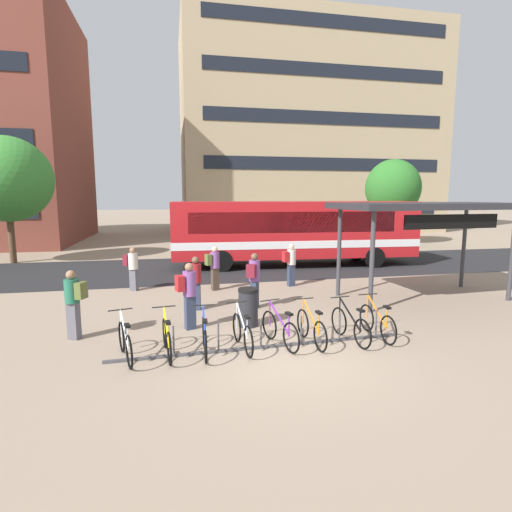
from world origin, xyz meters
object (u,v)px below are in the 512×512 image
parked_bicycle_black_6 (350,326)px  commuter_olive_pack_3 (214,265)px  parked_bicycle_silver_3 (242,333)px  parked_bicycle_purple_4 (280,330)px  parked_bicycle_blue_2 (205,337)px  street_tree_1 (393,188)px  parked_bicycle_white_0 (125,343)px  parked_bicycle_yellow_1 (167,339)px  commuter_maroon_pack_1 (254,277)px  trash_bin (248,307)px  commuter_olive_pack_0 (74,300)px  parked_bicycle_orange_7 (377,322)px  commuter_maroon_pack_2 (132,266)px  commuter_red_pack_5 (291,262)px  commuter_black_pack_4 (195,279)px  city_bus (296,230)px  transit_shelter (427,209)px  commuter_red_pack_6 (188,291)px  parked_bicycle_orange_5 (311,328)px  street_tree_0 (6,179)px

parked_bicycle_black_6 → commuter_olive_pack_3: (-2.65, 6.02, 0.56)m
parked_bicycle_silver_3 → parked_bicycle_purple_4: bearing=-92.9°
parked_bicycle_blue_2 → street_tree_1: street_tree_1 is taller
parked_bicycle_white_0 → parked_bicycle_yellow_1: (0.87, 0.04, 0.00)m
commuter_maroon_pack_1 → trash_bin: (-0.50, -1.68, -0.48)m
parked_bicycle_yellow_1 → commuter_olive_pack_0: commuter_olive_pack_0 is taller
parked_bicycle_blue_2 → street_tree_1: (14.88, 18.09, 3.63)m
parked_bicycle_orange_7 → trash_bin: size_ratio=1.67×
parked_bicycle_black_6 → trash_bin: trash_bin is taller
parked_bicycle_silver_3 → commuter_maroon_pack_2: 7.22m
parked_bicycle_purple_4 → trash_bin: size_ratio=1.63×
parked_bicycle_yellow_1 → commuter_red_pack_5: size_ratio=1.04×
parked_bicycle_yellow_1 → parked_bicycle_blue_2: 0.82m
parked_bicycle_black_6 → street_tree_1: size_ratio=0.28×
commuter_maroon_pack_2 → commuter_red_pack_5: commuter_red_pack_5 is taller
commuter_olive_pack_0 → parked_bicycle_white_0: bearing=155.9°
commuter_black_pack_4 → commuter_maroon_pack_2: bearing=133.6°
parked_bicycle_silver_3 → commuter_black_pack_4: size_ratio=1.04×
city_bus → commuter_maroon_pack_1: city_bus is taller
transit_shelter → commuter_black_pack_4: transit_shelter is taller
parked_bicycle_black_6 → commuter_red_pack_6: size_ratio=0.97×
parked_bicycle_orange_5 → street_tree_0: 18.69m
transit_shelter → street_tree_1: size_ratio=1.02×
parked_bicycle_blue_2 → commuter_maroon_pack_2: bearing=19.7°
commuter_red_pack_6 → parked_bicycle_orange_7: bearing=-37.2°
parked_bicycle_blue_2 → commuter_olive_pack_0: (-3.02, 1.59, 0.61)m
commuter_maroon_pack_1 → commuter_black_pack_4: size_ratio=1.05×
parked_bicycle_orange_5 → street_tree_0: size_ratio=0.27×
parked_bicycle_black_6 → commuter_red_pack_6: bearing=57.7°
parked_bicycle_silver_3 → transit_shelter: transit_shelter is taller
parked_bicycle_silver_3 → commuter_maroon_pack_1: size_ratio=0.99×
commuter_red_pack_5 → commuter_red_pack_6: size_ratio=0.94×
parked_bicycle_yellow_1 → commuter_maroon_pack_2: 6.77m
parked_bicycle_blue_2 → street_tree_0: bearing=33.5°
parked_bicycle_blue_2 → commuter_maroon_pack_1: 3.92m
commuter_olive_pack_0 → commuter_maroon_pack_2: bearing=-74.4°
city_bus → parked_bicycle_blue_2: bearing=-113.5°
parked_bicycle_purple_4 → parked_bicycle_orange_5: size_ratio=0.97×
parked_bicycle_purple_4 → commuter_red_pack_6: bearing=36.3°
parked_bicycle_yellow_1 → commuter_red_pack_6: 1.92m
commuter_red_pack_6 → parked_bicycle_blue_2: bearing=-99.3°
city_bus → commuter_black_pack_4: size_ratio=7.33×
parked_bicycle_black_6 → commuter_olive_pack_0: 6.70m
parked_bicycle_orange_7 → trash_bin: (-2.95, 1.54, 0.13)m
parked_bicycle_yellow_1 → street_tree_0: (-8.00, 14.40, 3.92)m
parked_bicycle_silver_3 → parked_bicycle_orange_5: bearing=-95.2°
transit_shelter → commuter_olive_pack_0: transit_shelter is taller
city_bus → commuter_black_pack_4: 8.98m
city_bus → commuter_maroon_pack_1: size_ratio=7.01×
parked_bicycle_white_0 → parked_bicycle_orange_5: 4.20m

